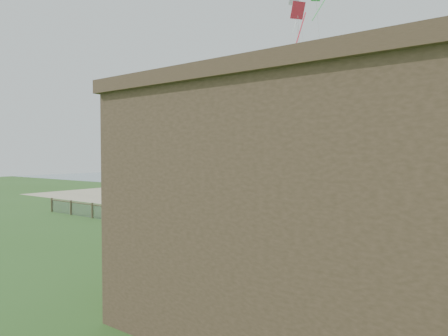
{
  "coord_description": "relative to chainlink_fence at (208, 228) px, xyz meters",
  "views": [
    {
      "loc": [
        15.65,
        -13.46,
        5.19
      ],
      "look_at": [
        -0.23,
        8.0,
        4.26
      ],
      "focal_mm": 32.0,
      "sensor_mm": 36.0,
      "label": 1
    }
  ],
  "objects": [
    {
      "name": "ground",
      "position": [
        0.0,
        -6.0,
        -0.55
      ],
      "size": [
        160.0,
        160.0,
        0.0
      ],
      "primitive_type": "plane",
      "color": "#325C1F",
      "rests_on": "ground"
    },
    {
      "name": "sand_beach",
      "position": [
        0.0,
        16.0,
        -0.55
      ],
      "size": [
        72.0,
        20.0,
        0.02
      ],
      "primitive_type": "cube",
      "color": "tan",
      "rests_on": "ground"
    },
    {
      "name": "ocean",
      "position": [
        0.0,
        60.0,
        -0.55
      ],
      "size": [
        160.0,
        68.0,
        0.02
      ],
      "primitive_type": "cube",
      "color": "slate",
      "rests_on": "ground"
    },
    {
      "name": "chainlink_fence",
      "position": [
        0.0,
        0.0,
        0.0
      ],
      "size": [
        36.2,
        0.2,
        1.25
      ],
      "primitive_type": null,
      "color": "#4A3B29",
      "rests_on": "ground"
    },
    {
      "name": "motel",
      "position": [
        13.0,
        -7.0,
        2.95
      ],
      "size": [
        15.0,
        10.0,
        7.0
      ],
      "primitive_type": "cube",
      "color": "#493827",
      "rests_on": "ground"
    },
    {
      "name": "motel_deck",
      "position": [
        13.0,
        -1.0,
        -0.3
      ],
      "size": [
        15.0,
        2.0,
        0.5
      ],
      "primitive_type": "cube",
      "color": "brown",
      "rests_on": "ground"
    },
    {
      "name": "picnic_table",
      "position": [
        6.46,
        -3.97,
        -0.21
      ],
      "size": [
        1.68,
        1.31,
        0.68
      ],
      "primitive_type": null,
      "rotation": [
        0.0,
        0.0,
        0.06
      ],
      "color": "brown",
      "rests_on": "ground"
    },
    {
      "name": "octopus_kite",
      "position": [
        -0.29,
        8.51,
        7.32
      ],
      "size": [
        3.95,
        3.39,
        6.84
      ],
      "primitive_type": null,
      "rotation": [
        0.0,
        0.0,
        0.37
      ],
      "color": "#FB273D"
    },
    {
      "name": "kite_white",
      "position": [
        -0.42,
        12.64,
        17.39
      ],
      "size": [
        2.22,
        2.0,
        2.96
      ],
      "primitive_type": null,
      "rotation": [
        0.44,
        0.0,
        1.01
      ],
      "color": "silver"
    },
    {
      "name": "kite_red",
      "position": [
        1.92,
        8.52,
        14.91
      ],
      "size": [
        2.13,
        2.05,
        2.61
      ],
      "primitive_type": null,
      "rotation": [
        0.44,
        0.0,
        0.91
      ],
      "color": "red"
    },
    {
      "name": "kite_green",
      "position": [
        0.6,
        14.89,
        18.3
      ],
      "size": [
        1.89,
        1.97,
        2.56
      ],
      "primitive_type": null,
      "rotation": [
        0.44,
        0.0,
        0.7
      ],
      "color": "green"
    }
  ]
}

